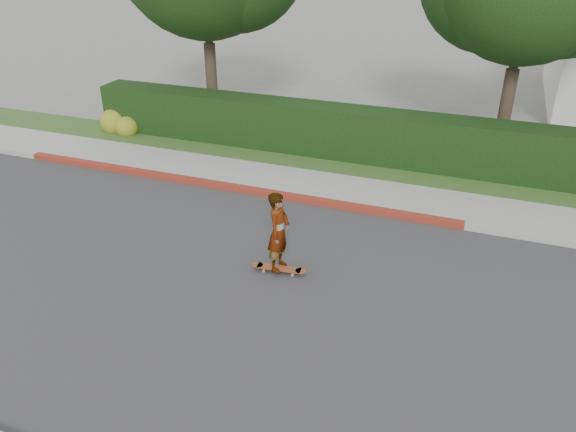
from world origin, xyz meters
TOP-DOWN VIEW (x-y plane):
  - ground at (0.00, 0.00)m, footprint 120.00×120.00m
  - road at (0.00, 0.00)m, footprint 60.00×8.00m
  - curb_far at (0.00, 4.10)m, footprint 60.00×0.20m
  - curb_red_section at (-5.00, 4.10)m, footprint 12.00×0.21m
  - sidewalk_far at (0.00, 5.00)m, footprint 60.00×1.60m
  - planting_strip at (0.00, 6.60)m, footprint 60.00×1.60m
  - hedge at (-3.00, 7.20)m, footprint 15.00×1.00m
  - flowering_shrub at (-10.01, 6.74)m, footprint 1.40×1.00m
  - skateboard at (-2.24, 1.00)m, footprint 1.10×0.33m
  - skateboarder at (-2.24, 1.00)m, footprint 0.40×0.59m

SIDE VIEW (x-z plane):
  - ground at x=0.00m, z-range 0.00..0.00m
  - road at x=0.00m, z-range 0.00..0.01m
  - planting_strip at x=0.00m, z-range 0.00..0.10m
  - sidewalk_far at x=0.00m, z-range 0.00..0.12m
  - curb_far at x=0.00m, z-range 0.00..0.15m
  - curb_red_section at x=-5.00m, z-range 0.00..0.15m
  - skateboard at x=-2.24m, z-range 0.04..0.14m
  - flowering_shrub at x=-10.01m, z-range -0.12..0.78m
  - hedge at x=-3.00m, z-range 0.00..1.50m
  - skateboarder at x=-2.24m, z-range 0.11..1.71m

